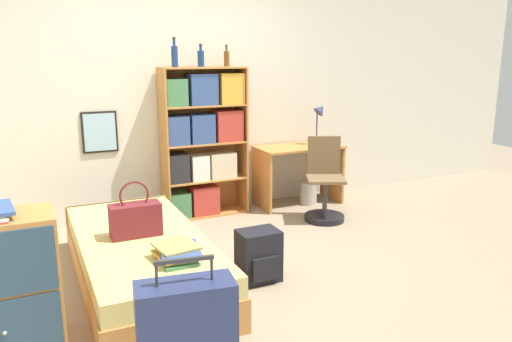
{
  "coord_description": "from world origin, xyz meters",
  "views": [
    {
      "loc": [
        -1.48,
        -3.66,
        1.75
      ],
      "look_at": [
        0.34,
        0.21,
        0.75
      ],
      "focal_mm": 35.0,
      "sensor_mm": 36.0,
      "label": 1
    }
  ],
  "objects_px": {
    "bed": "(141,258)",
    "bookcase": "(202,140)",
    "bottle_clear": "(227,58)",
    "desk_chair": "(324,193)",
    "bottle_green": "(175,56)",
    "waste_bin": "(308,193)",
    "desk": "(298,165)",
    "bottle_brown": "(201,58)",
    "backpack": "(259,256)",
    "handbag": "(135,219)",
    "desk_lamp": "(320,116)",
    "book_stack_on_bed": "(178,253)",
    "dresser": "(2,285)"
  },
  "relations": [
    {
      "from": "bed",
      "to": "bookcase",
      "type": "relative_size",
      "value": 1.28
    },
    {
      "from": "bottle_clear",
      "to": "desk_chair",
      "type": "relative_size",
      "value": 0.26
    },
    {
      "from": "bottle_green",
      "to": "waste_bin",
      "type": "xyz_separation_m",
      "value": [
        1.54,
        -0.15,
        -1.6
      ]
    },
    {
      "from": "bookcase",
      "to": "desk",
      "type": "bearing_deg",
      "value": -4.36
    },
    {
      "from": "bookcase",
      "to": "bottle_green",
      "type": "distance_m",
      "value": 0.94
    },
    {
      "from": "bottle_brown",
      "to": "desk",
      "type": "height_order",
      "value": "bottle_brown"
    },
    {
      "from": "bottle_green",
      "to": "backpack",
      "type": "relative_size",
      "value": 0.73
    },
    {
      "from": "handbag",
      "to": "desk_lamp",
      "type": "relative_size",
      "value": 0.87
    },
    {
      "from": "bottle_green",
      "to": "desk",
      "type": "distance_m",
      "value": 1.91
    },
    {
      "from": "bottle_green",
      "to": "desk_lamp",
      "type": "bearing_deg",
      "value": -2.95
    },
    {
      "from": "book_stack_on_bed",
      "to": "bookcase",
      "type": "relative_size",
      "value": 0.24
    },
    {
      "from": "bookcase",
      "to": "bottle_clear",
      "type": "distance_m",
      "value": 0.93
    },
    {
      "from": "desk",
      "to": "desk_lamp",
      "type": "relative_size",
      "value": 2.0
    },
    {
      "from": "handbag",
      "to": "desk_lamp",
      "type": "distance_m",
      "value": 2.86
    },
    {
      "from": "bed",
      "to": "handbag",
      "type": "bearing_deg",
      "value": -165.65
    },
    {
      "from": "bottle_brown",
      "to": "desk_chair",
      "type": "distance_m",
      "value": 1.95
    },
    {
      "from": "bookcase",
      "to": "bed",
      "type": "bearing_deg",
      "value": -125.62
    },
    {
      "from": "bottle_brown",
      "to": "backpack",
      "type": "relative_size",
      "value": 0.57
    },
    {
      "from": "handbag",
      "to": "book_stack_on_bed",
      "type": "xyz_separation_m",
      "value": [
        0.16,
        -0.59,
        -0.08
      ]
    },
    {
      "from": "book_stack_on_bed",
      "to": "bottle_brown",
      "type": "bearing_deg",
      "value": 66.19
    },
    {
      "from": "backpack",
      "to": "waste_bin",
      "type": "relative_size",
      "value": 1.52
    },
    {
      "from": "dresser",
      "to": "desk_lamp",
      "type": "distance_m",
      "value": 3.94
    },
    {
      "from": "handbag",
      "to": "book_stack_on_bed",
      "type": "relative_size",
      "value": 1.13
    },
    {
      "from": "backpack",
      "to": "desk_lamp",
      "type": "bearing_deg",
      "value": 46.59
    },
    {
      "from": "dresser",
      "to": "desk",
      "type": "distance_m",
      "value": 3.64
    },
    {
      "from": "desk",
      "to": "desk_chair",
      "type": "height_order",
      "value": "desk_chair"
    },
    {
      "from": "bottle_green",
      "to": "backpack",
      "type": "distance_m",
      "value": 2.36
    },
    {
      "from": "bottle_green",
      "to": "bottle_clear",
      "type": "relative_size",
      "value": 1.31
    },
    {
      "from": "bed",
      "to": "book_stack_on_bed",
      "type": "bearing_deg",
      "value": -77.87
    },
    {
      "from": "bookcase",
      "to": "bottle_clear",
      "type": "bearing_deg",
      "value": 6.18
    },
    {
      "from": "dresser",
      "to": "bottle_green",
      "type": "bearing_deg",
      "value": 49.91
    },
    {
      "from": "book_stack_on_bed",
      "to": "bottle_green",
      "type": "xyz_separation_m",
      "value": [
        0.61,
        2.01,
        1.3
      ]
    },
    {
      "from": "bed",
      "to": "desk",
      "type": "distance_m",
      "value": 2.55
    },
    {
      "from": "dresser",
      "to": "desk_lamp",
      "type": "xyz_separation_m",
      "value": [
        3.39,
        1.91,
        0.62
      ]
    },
    {
      "from": "book_stack_on_bed",
      "to": "waste_bin",
      "type": "distance_m",
      "value": 2.86
    },
    {
      "from": "backpack",
      "to": "waste_bin",
      "type": "bearing_deg",
      "value": 48.73
    },
    {
      "from": "handbag",
      "to": "book_stack_on_bed",
      "type": "distance_m",
      "value": 0.62
    },
    {
      "from": "dresser",
      "to": "desk",
      "type": "bearing_deg",
      "value": 31.4
    },
    {
      "from": "bookcase",
      "to": "bottle_green",
      "type": "bearing_deg",
      "value": 178.15
    },
    {
      "from": "book_stack_on_bed",
      "to": "desk_chair",
      "type": "xyz_separation_m",
      "value": [
        2.01,
        1.29,
        -0.15
      ]
    },
    {
      "from": "dresser",
      "to": "desk_lamp",
      "type": "height_order",
      "value": "desk_lamp"
    },
    {
      "from": "bottle_clear",
      "to": "handbag",
      "type": "bearing_deg",
      "value": -132.99
    },
    {
      "from": "book_stack_on_bed",
      "to": "dresser",
      "type": "height_order",
      "value": "dresser"
    },
    {
      "from": "bottle_clear",
      "to": "desk_lamp",
      "type": "distance_m",
      "value": 1.32
    },
    {
      "from": "bottle_brown",
      "to": "bed",
      "type": "bearing_deg",
      "value": -125.55
    },
    {
      "from": "desk_chair",
      "to": "backpack",
      "type": "relative_size",
      "value": 2.16
    },
    {
      "from": "waste_bin",
      "to": "desk_chair",
      "type": "bearing_deg",
      "value": -104.11
    },
    {
      "from": "desk",
      "to": "dresser",
      "type": "bearing_deg",
      "value": -148.6
    },
    {
      "from": "desk",
      "to": "backpack",
      "type": "height_order",
      "value": "desk"
    },
    {
      "from": "bed",
      "to": "bottle_brown",
      "type": "distance_m",
      "value": 2.33
    }
  ]
}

